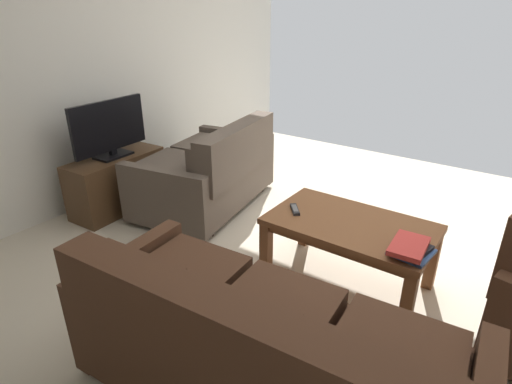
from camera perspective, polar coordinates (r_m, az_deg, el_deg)
The scene contains 9 objects.
ground_plane at distance 3.18m, azimuth 13.06°, elevation -10.44°, with size 5.24×5.46×0.01m, color beige.
wall_right at distance 4.33m, azimuth -20.21°, elevation 17.31°, with size 0.12×5.46×2.71m, color silver.
sofa_main at distance 1.97m, azimuth 0.38°, elevation -21.44°, with size 1.89×0.93×0.83m.
loveseat_near at distance 3.91m, azimuth -6.44°, elevation 2.89°, with size 1.10×1.52×0.84m.
coffee_table at distance 2.82m, azimuth 12.96°, elevation -5.38°, with size 1.07×0.64×0.48m.
tv_stand at distance 4.09m, azimuth -18.74°, elevation 1.24°, with size 0.42×0.93×0.52m.
flat_tv at distance 3.93m, azimuth -19.74°, elevation 8.33°, with size 0.22×0.77×0.51m.
book_stack at distance 2.52m, azimuth 20.65°, elevation -7.36°, with size 0.24×0.30×0.07m.
tv_remote at distance 2.87m, azimuth 5.43°, elevation -2.42°, with size 0.14×0.15×0.02m.
Camera 1 is at (-0.90, 2.48, 1.77)m, focal length 28.75 mm.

